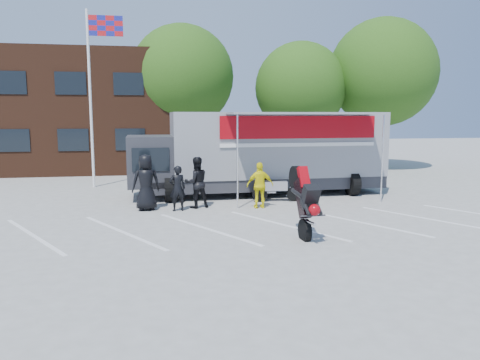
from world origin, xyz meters
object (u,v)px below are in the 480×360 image
object	(u,v)px
parked_motorcycle	(277,201)
stunt_bike_rider	(296,234)
tree_left	(182,77)
transporter_truck	(266,194)
spectator_leather_a	(146,182)
spectator_leather_b	(177,188)
tree_right	(383,73)
tree_mid	(300,88)
spectator_hivis	(260,185)
spectator_leather_c	(196,183)
flagpole	(95,77)

from	to	relation	value
parked_motorcycle	stunt_bike_rider	xyz separation A→B (m)	(-0.73, -4.97, 0.00)
parked_motorcycle	stunt_bike_rider	bearing A→B (deg)	175.59
tree_left	transporter_truck	size ratio (longest dim) A/B	0.80
parked_motorcycle	spectator_leather_a	distance (m)	5.10
spectator_leather_a	spectator_leather_b	distance (m)	1.14
tree_left	parked_motorcycle	distance (m)	12.80
parked_motorcycle	tree_right	bearing A→B (deg)	-39.25
tree_mid	parked_motorcycle	world-z (taller)	tree_mid
stunt_bike_rider	spectator_hivis	world-z (taller)	spectator_hivis
stunt_bike_rider	spectator_leather_c	world-z (taller)	spectator_leather_c
tree_right	spectator_leather_b	size ratio (longest dim) A/B	5.74
tree_mid	flagpole	bearing A→B (deg)	-156.03
flagpole	spectator_leather_c	bearing A→B (deg)	-55.21
tree_mid	spectator_leather_a	size ratio (longest dim) A/B	3.89
spectator_leather_b	spectator_hivis	xyz separation A→B (m)	(2.93, -0.02, 0.03)
tree_mid	spectator_leather_c	bearing A→B (deg)	-123.65
tree_right	spectator_leather_a	distance (m)	18.12
transporter_truck	spectator_leather_a	distance (m)	5.64
parked_motorcycle	spectator_leather_c	xyz separation A→B (m)	(-3.17, -0.68, 0.92)
stunt_bike_rider	spectator_leather_b	bearing A→B (deg)	125.62
spectator_hivis	spectator_leather_b	bearing A→B (deg)	1.50
tree_mid	spectator_hivis	distance (m)	12.99
transporter_truck	flagpole	bearing A→B (deg)	153.12
spectator_leather_a	spectator_leather_c	world-z (taller)	spectator_leather_a
tree_left	spectator_leather_b	xyz separation A→B (m)	(-0.89, -12.26, -4.77)
transporter_truck	spectator_leather_b	bearing A→B (deg)	-144.93
flagpole	tree_mid	size ratio (longest dim) A/B	1.04
tree_right	spectator_leather_b	distance (m)	17.55
spectator_leather_c	stunt_bike_rider	bearing A→B (deg)	105.82
tree_mid	spectator_hivis	size ratio (longest dim) A/B	4.64
tree_mid	stunt_bike_rider	distance (m)	16.59
flagpole	spectator_leather_b	size ratio (longest dim) A/B	5.03
spectator_leather_c	spectator_hivis	xyz separation A→B (m)	(2.24, -0.46, -0.09)
tree_right	transporter_truck	bearing A→B (deg)	-138.93
transporter_truck	spectator_hivis	size ratio (longest dim) A/B	6.53
flagpole	stunt_bike_rider	world-z (taller)	flagpole
spectator_leather_a	flagpole	bearing A→B (deg)	-79.49
tree_left	tree_mid	distance (m)	7.10
tree_left	tree_mid	xyz separation A→B (m)	(7.00, -1.00, -0.62)
tree_left	spectator_leather_a	bearing A→B (deg)	-99.38
tree_left	stunt_bike_rider	bearing A→B (deg)	-82.08
spectator_leather_c	transporter_truck	bearing A→B (deg)	-156.18
flagpole	spectator_leather_b	distance (m)	8.28
transporter_truck	spectator_hivis	distance (m)	3.15
spectator_hivis	tree_right	bearing A→B (deg)	-130.81
flagpole	spectator_leather_c	distance (m)	8.20
tree_left	spectator_leather_c	world-z (taller)	tree_left
transporter_truck	stunt_bike_rider	size ratio (longest dim) A/B	5.02
spectator_hivis	flagpole	bearing A→B (deg)	-43.07
transporter_truck	spectator_leather_b	distance (m)	4.87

